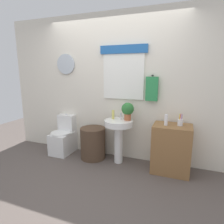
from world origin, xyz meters
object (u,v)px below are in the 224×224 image
object	(u,v)px
laundry_hamper	(93,143)
lotion_bottle	(166,120)
pedestal_sink	(119,131)
soap_bottle	(113,115)
toilet	(64,138)
toothbrush_cup	(180,122)
wooden_cabinet	(171,149)
potted_plant	(128,110)

from	to	relation	value
laundry_hamper	lotion_bottle	distance (m)	1.41
laundry_hamper	pedestal_sink	bearing A→B (deg)	0.00
laundry_hamper	lotion_bottle	bearing A→B (deg)	-1.78
lotion_bottle	laundry_hamper	bearing A→B (deg)	178.22
laundry_hamper	pedestal_sink	xyz separation A→B (m)	(0.50, 0.00, 0.28)
pedestal_sink	soap_bottle	bearing A→B (deg)	157.38
toilet	toothbrush_cup	world-z (taller)	toothbrush_cup
pedestal_sink	toothbrush_cup	size ratio (longest dim) A/B	4.17
pedestal_sink	toilet	bearing A→B (deg)	178.40
toilet	lotion_bottle	bearing A→B (deg)	-2.13
toothbrush_cup	soap_bottle	bearing A→B (deg)	178.46
toilet	wooden_cabinet	world-z (taller)	wooden_cabinet
toilet	lotion_bottle	xyz separation A→B (m)	(1.95, -0.07, 0.57)
toilet	wooden_cabinet	distance (m)	2.05
laundry_hamper	toothbrush_cup	world-z (taller)	toothbrush_cup
potted_plant	lotion_bottle	xyz separation A→B (m)	(0.65, -0.10, -0.09)
toilet	laundry_hamper	distance (m)	0.66
wooden_cabinet	laundry_hamper	bearing A→B (deg)	180.00
toilet	soap_bottle	distance (m)	1.18
laundry_hamper	wooden_cabinet	size ratio (longest dim) A/B	0.75
laundry_hamper	potted_plant	xyz separation A→B (m)	(0.64, 0.06, 0.66)
toothbrush_cup	potted_plant	bearing A→B (deg)	177.32
pedestal_sink	toothbrush_cup	world-z (taller)	toothbrush_cup
lotion_bottle	wooden_cabinet	bearing A→B (deg)	21.29
toilet	pedestal_sink	bearing A→B (deg)	-1.60
pedestal_sink	lotion_bottle	world-z (taller)	lotion_bottle
pedestal_sink	potted_plant	size ratio (longest dim) A/B	2.55
pedestal_sink	toothbrush_cup	xyz separation A→B (m)	(0.99, 0.02, 0.25)
laundry_hamper	potted_plant	bearing A→B (deg)	5.36
toilet	lotion_bottle	world-z (taller)	lotion_bottle
toilet	laundry_hamper	world-z (taller)	toilet
lotion_bottle	toothbrush_cup	distance (m)	0.22
pedestal_sink	wooden_cabinet	xyz separation A→B (m)	(0.89, 0.00, -0.19)
toilet	lotion_bottle	size ratio (longest dim) A/B	4.38
laundry_hamper	soap_bottle	bearing A→B (deg)	7.50
lotion_bottle	potted_plant	bearing A→B (deg)	171.19
potted_plant	toothbrush_cup	xyz separation A→B (m)	(0.85, -0.04, -0.13)
toothbrush_cup	toilet	bearing A→B (deg)	179.67
soap_bottle	potted_plant	size ratio (longest dim) A/B	0.52
toothbrush_cup	laundry_hamper	bearing A→B (deg)	-179.22
pedestal_sink	wooden_cabinet	bearing A→B (deg)	0.00
toilet	pedestal_sink	distance (m)	1.20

